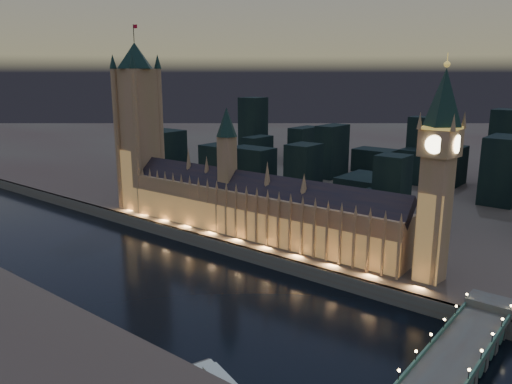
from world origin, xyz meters
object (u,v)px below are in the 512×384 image
Objects in this scene: elizabeth_tower at (439,159)px; westminster_bridge at (453,366)px; palace_of_westminster at (250,206)px; victoria_tower at (138,120)px.

elizabeth_tower reaches higher than westminster_bridge.
westminster_bridge is (32.61, -65.37, -61.89)m from elizabeth_tower.
palace_of_westminster is at bearing 155.86° from westminster_bridge.
victoria_tower is at bearing 165.38° from westminster_bridge.
palace_of_westminster is 115.19m from victoria_tower.
palace_of_westminster is 160.73m from westminster_bridge.
palace_of_westminster is 1.88× the size of elizabeth_tower.
victoria_tower is 1.22× the size of elizabeth_tower.
elizabeth_tower is at bearing -0.00° from victoria_tower.
westminster_bridge is (145.49, -65.20, -20.38)m from palace_of_westminster.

